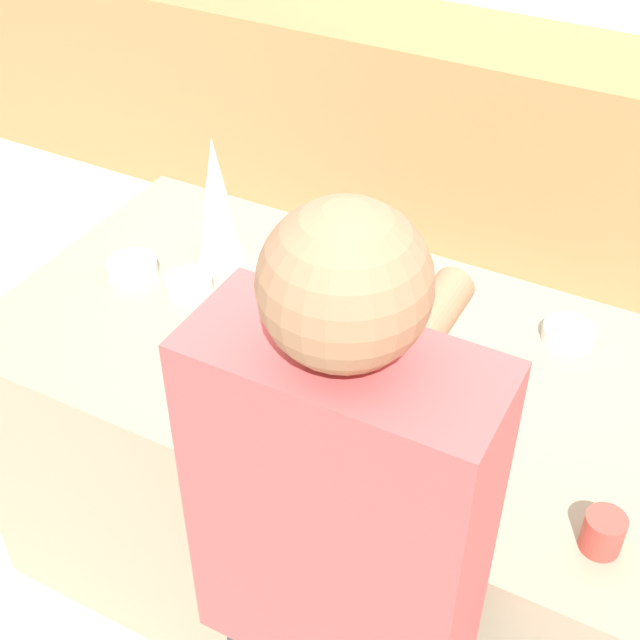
{
  "coord_description": "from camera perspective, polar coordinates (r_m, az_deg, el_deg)",
  "views": [
    {
      "loc": [
        0.74,
        -1.46,
        2.29
      ],
      "look_at": [
        -0.04,
        0.0,
        0.95
      ],
      "focal_mm": 50.0,
      "sensor_mm": 36.0,
      "label": 1
    }
  ],
  "objects": [
    {
      "name": "mug",
      "position": [
        1.79,
        17.65,
        -12.84
      ],
      "size": [
        0.08,
        0.08,
        0.08
      ],
      "color": "#B24238",
      "rests_on": "kitchen_island"
    },
    {
      "name": "baking_tray",
      "position": [
        2.15,
        -1.41,
        -1.48
      ],
      "size": [
        0.43,
        0.27,
        0.01
      ],
      "color": "#9E9EA8",
      "rests_on": "kitchen_island"
    },
    {
      "name": "person",
      "position": [
        1.65,
        1.21,
        -18.17
      ],
      "size": [
        0.46,
        0.57,
        1.73
      ],
      "color": "#333338",
      "rests_on": "ground_plane"
    },
    {
      "name": "decorative_tree",
      "position": [
        2.35,
        -6.64,
        7.61
      ],
      "size": [
        0.13,
        0.13,
        0.36
      ],
      "color": "silver",
      "rests_on": "kitchen_island"
    },
    {
      "name": "ground_plane",
      "position": [
        2.81,
        0.7,
        -15.41
      ],
      "size": [
        12.0,
        12.0,
        0.0
      ],
      "primitive_type": "plane",
      "color": "beige"
    },
    {
      "name": "kitchen_island",
      "position": [
        2.46,
        0.79,
        -9.4
      ],
      "size": [
        1.69,
        0.93,
        0.89
      ],
      "color": "gray",
      "rests_on": "ground_plane"
    },
    {
      "name": "back_cabinet_block",
      "position": [
        3.89,
        14.01,
        10.0
      ],
      "size": [
        6.0,
        0.6,
        0.94
      ],
      "color": "#9E7547",
      "rests_on": "ground_plane"
    },
    {
      "name": "candy_bowl_near_tray_left",
      "position": [
        2.37,
        -1.82,
        3.64
      ],
      "size": [
        0.1,
        0.1,
        0.05
      ],
      "color": "silver",
      "rests_on": "kitchen_island"
    },
    {
      "name": "candy_bowl_center_rear",
      "position": [
        2.41,
        -11.94,
        3.3
      ],
      "size": [
        0.13,
        0.13,
        0.04
      ],
      "color": "silver",
      "rests_on": "kitchen_island"
    },
    {
      "name": "candy_bowl_far_left",
      "position": [
        2.35,
        4.6,
        2.91
      ],
      "size": [
        0.1,
        0.1,
        0.04
      ],
      "color": "silver",
      "rests_on": "kitchen_island"
    },
    {
      "name": "gingerbread_house",
      "position": [
        2.08,
        -1.44,
        0.72
      ],
      "size": [
        0.16,
        0.18,
        0.28
      ],
      "color": "brown",
      "rests_on": "baking_tray"
    },
    {
      "name": "candy_bowl_front_corner",
      "position": [
        2.23,
        15.63,
        -0.81
      ],
      "size": [
        0.13,
        0.13,
        0.04
      ],
      "color": "silver",
      "rests_on": "kitchen_island"
    },
    {
      "name": "candy_bowl_far_right",
      "position": [
        2.33,
        -8.37,
        2.32
      ],
      "size": [
        0.12,
        0.12,
        0.04
      ],
      "color": "white",
      "rests_on": "kitchen_island"
    }
  ]
}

